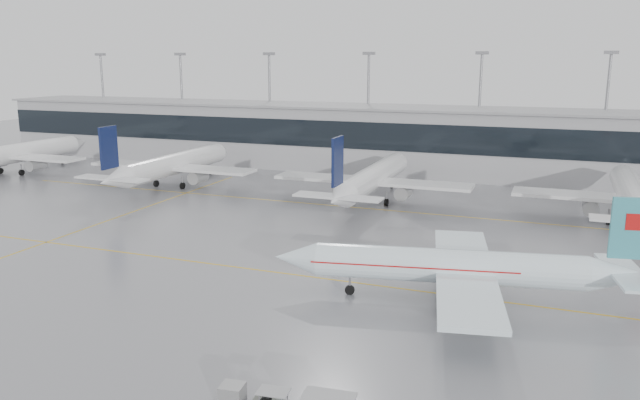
% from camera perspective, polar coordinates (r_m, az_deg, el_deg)
% --- Properties ---
extents(ground, '(320.00, 320.00, 0.00)m').
position_cam_1_polar(ground, '(63.54, -3.90, -6.63)').
color(ground, gray).
rests_on(ground, ground).
extents(taxi_line_main, '(120.00, 0.25, 0.01)m').
position_cam_1_polar(taxi_line_main, '(63.54, -3.90, -6.62)').
color(taxi_line_main, gold).
rests_on(taxi_line_main, ground).
extents(taxi_line_north, '(120.00, 0.25, 0.01)m').
position_cam_1_polar(taxi_line_north, '(90.54, 4.08, -0.75)').
color(taxi_line_north, gold).
rests_on(taxi_line_north, ground).
extents(taxi_line_cross, '(0.25, 60.00, 0.01)m').
position_cam_1_polar(taxi_line_cross, '(91.19, -17.19, -1.20)').
color(taxi_line_cross, gold).
rests_on(taxi_line_cross, ground).
extents(terminal, '(180.00, 15.00, 12.00)m').
position_cam_1_polar(terminal, '(120.02, 8.60, 5.36)').
color(terminal, '#9B9B9F').
rests_on(terminal, ground).
extents(terminal_glass, '(180.00, 0.20, 5.00)m').
position_cam_1_polar(terminal_glass, '(112.52, 7.79, 5.67)').
color(terminal_glass, black).
rests_on(terminal_glass, ground).
extents(terminal_roof, '(182.00, 16.00, 0.40)m').
position_cam_1_polar(terminal_roof, '(119.40, 8.70, 8.31)').
color(terminal_roof, gray).
rests_on(terminal_roof, ground).
extents(light_masts, '(156.40, 1.00, 22.60)m').
position_cam_1_polar(light_masts, '(125.18, 9.32, 9.01)').
color(light_masts, gray).
rests_on(light_masts, ground).
extents(air_canada_jet, '(32.92, 25.77, 9.99)m').
position_cam_1_polar(air_canada_jet, '(56.42, 12.94, -6.11)').
color(air_canada_jet, white).
rests_on(air_canada_jet, ground).
extents(parked_jet_a, '(29.64, 36.96, 11.72)m').
position_cam_1_polar(parked_jet_a, '(130.95, -26.17, 3.79)').
color(parked_jet_a, silver).
rests_on(parked_jet_a, ground).
extents(parked_jet_b, '(29.64, 36.96, 11.72)m').
position_cam_1_polar(parked_jet_b, '(108.14, -13.35, 3.14)').
color(parked_jet_b, silver).
rests_on(parked_jet_b, ground).
extents(parked_jet_c, '(29.64, 36.96, 11.72)m').
position_cam_1_polar(parked_jet_c, '(93.23, 4.77, 1.96)').
color(parked_jet_c, silver).
rests_on(parked_jet_c, ground).
extents(parked_jet_d, '(29.64, 36.96, 11.72)m').
position_cam_1_polar(parked_jet_d, '(90.22, 26.63, 0.28)').
color(parked_jet_d, silver).
rests_on(parked_jet_d, ground).
extents(gse_unit, '(1.59, 1.50, 1.44)m').
position_cam_1_polar(gse_unit, '(40.71, -8.02, -17.28)').
color(gse_unit, gray).
rests_on(gse_unit, ground).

